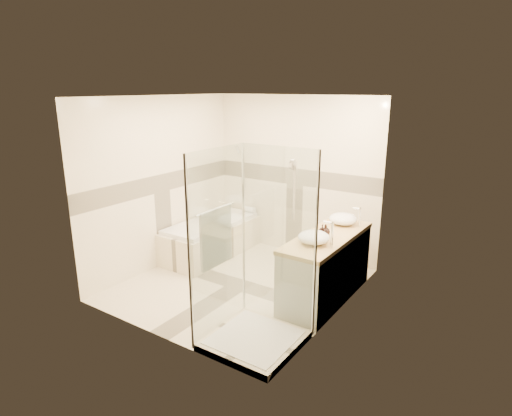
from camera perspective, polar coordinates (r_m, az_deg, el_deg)
The scene contains 12 objects.
room at distance 5.49m, azimuth -1.77°, elevation 1.59°, with size 2.82×3.02×2.52m.
bathtub at distance 6.89m, azimuth -5.95°, elevation -3.75°, with size 0.75×1.70×0.56m.
vanity at distance 5.49m, azimuth 9.30°, elevation -7.80°, with size 0.58×1.62×0.85m.
shower_enclosure at distance 4.58m, azimuth -0.90°, elevation -11.51°, with size 0.96×0.93×2.04m.
vessel_sink_near at distance 5.78m, azimuth 11.53°, elevation -1.42°, with size 0.37×0.37×0.15m, color white.
vessel_sink_far at distance 5.03m, azimuth 7.71°, elevation -3.88°, with size 0.37×0.37×0.15m, color white.
faucet_near at distance 5.69m, azimuth 13.58°, elevation -1.01°, with size 0.11×0.03×0.26m.
faucet_far at distance 4.91m, azimuth 10.00°, elevation -3.19°, with size 0.13×0.03×0.31m.
amenity_bottle_a at distance 5.22m, azimuth 8.83°, elevation -3.08°, with size 0.07×0.08×0.16m, color black.
amenity_bottle_b at distance 5.31m, azimuth 9.25°, elevation -2.92°, with size 0.11×0.11×0.14m, color black.
folded_towels at distance 5.90m, azimuth 11.94°, elevation -1.44°, with size 0.15×0.26×0.08m, color white.
rolled_towel at distance 7.23m, azimuth -0.84°, elevation -0.22°, with size 0.09×0.09×0.20m, color white.
Camera 1 is at (3.16, -4.31, 2.62)m, focal length 30.00 mm.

